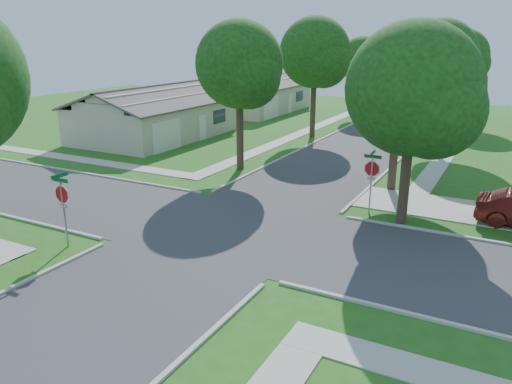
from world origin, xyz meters
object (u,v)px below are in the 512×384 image
at_px(tree_e_near, 401,83).
at_px(tree_ne_corner, 414,95).
at_px(tree_w_near, 240,69).
at_px(tree_e_far, 461,59).
at_px(car_curb_west, 391,102).
at_px(tree_w_mid, 315,56).
at_px(stop_sign_sw, 62,197).
at_px(tree_e_mid, 440,61).
at_px(car_curb_east, 401,122).
at_px(house_nw_near, 157,118).
at_px(house_nw_far, 255,97).
at_px(stop_sign_ne, 372,171).
at_px(tree_w_far, 362,62).

bearing_deg(tree_e_near, tree_ne_corner, -71.47).
bearing_deg(tree_w_near, tree_e_far, 69.40).
bearing_deg(car_curb_west, tree_w_mid, 89.42).
height_order(stop_sign_sw, tree_e_mid, tree_e_mid).
bearing_deg(stop_sign_sw, car_curb_west, 88.15).
distance_m(tree_w_near, car_curb_east, 19.81).
bearing_deg(tree_w_mid, tree_e_mid, -0.00).
relative_size(tree_w_mid, house_nw_near, 0.70).
bearing_deg(car_curb_east, tree_ne_corner, -80.94).
xyz_separation_m(tree_e_near, tree_w_mid, (-9.39, 12.00, 0.85)).
xyz_separation_m(tree_ne_corner, car_curb_west, (-9.56, 37.48, -4.94)).
relative_size(tree_e_near, tree_ne_corner, 0.96).
distance_m(house_nw_far, car_curb_east, 17.88).
height_order(stop_sign_sw, stop_sign_ne, same).
height_order(stop_sign_ne, tree_w_near, tree_w_near).
xyz_separation_m(house_nw_near, house_nw_far, (0.00, 17.00, 0.00)).
distance_m(stop_sign_ne, tree_e_near, 5.62).
relative_size(stop_sign_ne, tree_e_near, 0.36).
height_order(tree_e_near, tree_w_far, tree_e_near).
relative_size(stop_sign_sw, stop_sign_ne, 1.00).
relative_size(tree_w_near, car_curb_west, 2.00).
relative_size(tree_w_mid, tree_ne_corner, 1.10).
distance_m(tree_w_mid, house_nw_near, 13.77).
bearing_deg(stop_sign_sw, tree_w_far, 89.93).
bearing_deg(stop_sign_sw, car_curb_east, 79.51).
bearing_deg(tree_ne_corner, tree_e_near, 108.53).
bearing_deg(tree_e_mid, house_nw_far, 152.09).
xyz_separation_m(tree_e_mid, car_curb_west, (-7.96, 20.68, -5.60)).
bearing_deg(tree_e_far, car_curb_west, 136.01).
xyz_separation_m(tree_e_far, house_nw_near, (-20.75, -19.01, -4.46)).
xyz_separation_m(tree_w_mid, tree_w_far, (-0.01, 13.00, -0.98)).
bearing_deg(tree_w_far, stop_sign_ne, -72.30).
relative_size(tree_w_far, tree_ne_corner, 0.93).
bearing_deg(tree_w_far, car_curb_west, 79.30).
bearing_deg(tree_e_far, house_nw_far, -174.47).
distance_m(tree_w_mid, car_curb_east, 10.24).
relative_size(stop_sign_ne, house_nw_far, 0.22).
xyz_separation_m(tree_e_mid, car_curb_east, (-3.56, 6.15, -5.50)).
distance_m(tree_e_far, car_curb_east, 9.32).
distance_m(stop_sign_ne, tree_e_mid, 16.84).
distance_m(tree_e_near, tree_ne_corner, 5.06).
height_order(tree_e_mid, house_nw_far, tree_e_mid).
bearing_deg(stop_sign_sw, tree_w_near, 89.77).
relative_size(stop_sign_sw, tree_w_near, 0.33).
distance_m(stop_sign_sw, stop_sign_ne, 13.29).
height_order(tree_w_mid, tree_ne_corner, tree_w_mid).
bearing_deg(tree_e_mid, car_curb_east, 120.06).
distance_m(tree_e_near, tree_w_near, 9.41).
relative_size(stop_sign_sw, house_nw_far, 0.22).
bearing_deg(tree_e_mid, tree_e_near, -90.03).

